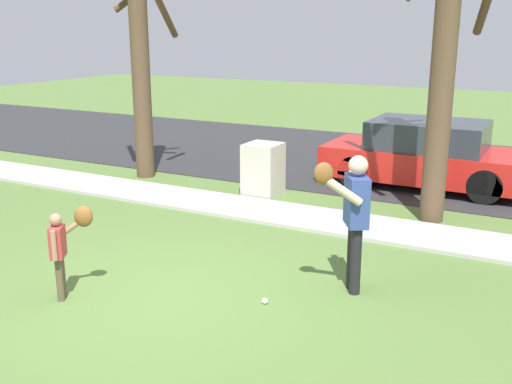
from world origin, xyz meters
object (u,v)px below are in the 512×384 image
object	(u,v)px
person_child	(64,242)
parked_hatchback_red	(427,155)
baseball	(265,301)
street_tree_far	(139,44)
street_tree_near	(445,45)
utility_cabinet	(263,170)
person_adult	(353,210)

from	to	relation	value
person_child	parked_hatchback_red	xyz separation A→B (m)	(2.59, 7.23, -0.05)
baseball	street_tree_far	size ratio (longest dim) A/B	0.01
street_tree_near	street_tree_far	xyz separation A→B (m)	(-6.17, 0.24, -0.07)
parked_hatchback_red	utility_cabinet	bearing A→B (deg)	39.30
utility_cabinet	street_tree_far	size ratio (longest dim) A/B	0.19
person_child	utility_cabinet	world-z (taller)	person_child
person_adult	baseball	bearing A→B (deg)	15.04
person_adult	parked_hatchback_red	xyz separation A→B (m)	(-0.33, 5.49, -0.39)
person_child	street_tree_near	xyz separation A→B (m)	(3.19, 5.05, 2.16)
street_tree_near	parked_hatchback_red	distance (m)	3.16
person_adult	utility_cabinet	distance (m)	4.49
person_child	street_tree_near	distance (m)	6.36
person_adult	person_child	size ratio (longest dim) A/B	1.53
person_child	baseball	xyz separation A→B (m)	(2.16, 0.94, -0.67)
parked_hatchback_red	baseball	bearing A→B (deg)	86.07
baseball	utility_cabinet	xyz separation A→B (m)	(-2.17, 4.17, 0.47)
baseball	utility_cabinet	distance (m)	4.72
street_tree_far	person_child	bearing A→B (deg)	-60.68
utility_cabinet	person_adult	bearing A→B (deg)	-48.98
baseball	person_adult	bearing A→B (deg)	46.80
person_child	utility_cabinet	distance (m)	5.11
person_child	baseball	distance (m)	2.45
baseball	parked_hatchback_red	size ratio (longest dim) A/B	0.02
person_child	baseball	size ratio (longest dim) A/B	14.96
baseball	parked_hatchback_red	distance (m)	6.34
utility_cabinet	person_child	bearing A→B (deg)	-89.95
person_adult	street_tree_near	bearing A→B (deg)	-126.46
parked_hatchback_red	street_tree_near	bearing A→B (deg)	105.35
utility_cabinet	parked_hatchback_red	xyz separation A→B (m)	(2.60, 2.13, 0.15)
person_child	street_tree_near	bearing A→B (deg)	25.96
person_child	baseball	bearing A→B (deg)	-8.30
street_tree_near	street_tree_far	distance (m)	6.17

